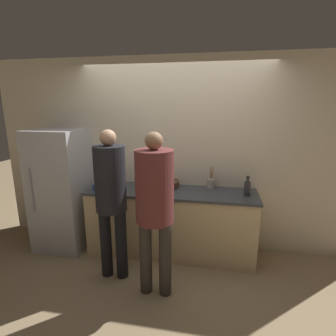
{
  "coord_description": "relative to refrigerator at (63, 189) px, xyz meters",
  "views": [
    {
      "loc": [
        0.56,
        -2.86,
        1.97
      ],
      "look_at": [
        0.0,
        0.14,
        1.24
      ],
      "focal_mm": 28.0,
      "sensor_mm": 36.0,
      "label": 1
    }
  ],
  "objects": [
    {
      "name": "ground_plane",
      "position": [
        1.53,
        -0.3,
        -0.83
      ],
      "size": [
        14.0,
        14.0,
        0.0
      ],
      "primitive_type": "plane",
      "color": "#9E8460"
    },
    {
      "name": "wall_back",
      "position": [
        1.53,
        0.37,
        0.47
      ],
      "size": [
        5.2,
        0.06,
        2.6
      ],
      "color": "beige",
      "rests_on": "ground_plane"
    },
    {
      "name": "counter",
      "position": [
        1.53,
        0.06,
        -0.39
      ],
      "size": [
        2.21,
        0.64,
        0.89
      ],
      "color": "beige",
      "rests_on": "ground_plane"
    },
    {
      "name": "refrigerator",
      "position": [
        0.0,
        0.0,
        0.0
      ],
      "size": [
        0.67,
        0.72,
        1.66
      ],
      "color": "#B7B7BC",
      "rests_on": "ground_plane"
    },
    {
      "name": "person_left",
      "position": [
        0.97,
        -0.58,
        0.2
      ],
      "size": [
        0.34,
        0.34,
        1.73
      ],
      "color": "black",
      "rests_on": "ground_plane"
    },
    {
      "name": "person_center",
      "position": [
        1.51,
        -0.77,
        0.22
      ],
      "size": [
        0.38,
        0.38,
        1.73
      ],
      "color": "#38332D",
      "rests_on": "ground_plane"
    },
    {
      "name": "fruit_bowl",
      "position": [
        1.42,
        0.19,
        0.1
      ],
      "size": [
        0.37,
        0.37,
        0.13
      ],
      "color": "#4C3323",
      "rests_on": "counter"
    },
    {
      "name": "utensil_crock",
      "position": [
        2.04,
        0.27,
        0.12
      ],
      "size": [
        0.1,
        0.1,
        0.29
      ],
      "color": "#ADA393",
      "rests_on": "counter"
    },
    {
      "name": "bottle_red",
      "position": [
        0.75,
        0.24,
        0.16
      ],
      "size": [
        0.05,
        0.05,
        0.26
      ],
      "color": "red",
      "rests_on": "counter"
    },
    {
      "name": "bottle_dark",
      "position": [
        2.48,
        0.04,
        0.15
      ],
      "size": [
        0.08,
        0.08,
        0.25
      ],
      "color": "#333338",
      "rests_on": "counter"
    },
    {
      "name": "bottle_amber",
      "position": [
        1.08,
        -0.01,
        0.15
      ],
      "size": [
        0.06,
        0.06,
        0.25
      ],
      "color": "brown",
      "rests_on": "counter"
    },
    {
      "name": "cup_blue",
      "position": [
        0.55,
        -0.11,
        0.1
      ],
      "size": [
        0.08,
        0.08,
        0.08
      ],
      "color": "#335184",
      "rests_on": "counter"
    }
  ]
}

